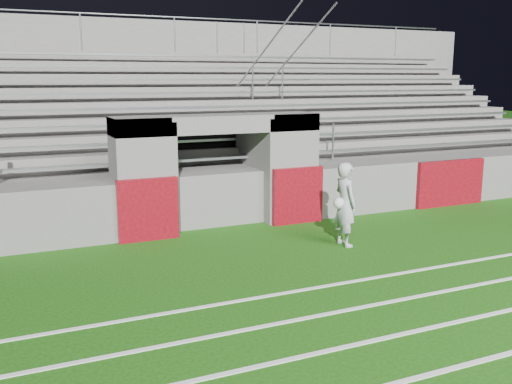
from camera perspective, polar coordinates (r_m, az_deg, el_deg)
name	(u,v)px	position (r m, az deg, el deg)	size (l,w,h in m)	color
ground	(287,270)	(10.44, 3.09, -7.80)	(90.00, 90.00, 0.00)	#174A0C
stadium_structure	(166,143)	(17.43, -8.99, 4.85)	(26.00, 8.48, 5.42)	#5E5B59
goalkeeper_with_ball	(345,204)	(11.85, 8.90, -1.21)	(0.62, 0.66, 1.74)	#A7AAB0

